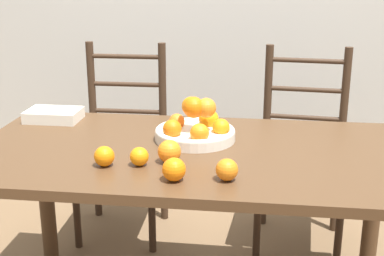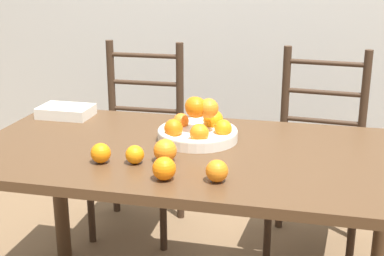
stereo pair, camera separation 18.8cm
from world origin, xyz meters
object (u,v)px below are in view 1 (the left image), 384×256
Objects in this scene: orange_loose_0 at (227,170)px; book_stack at (54,115)px; chair_left at (123,145)px; orange_loose_3 at (139,157)px; orange_loose_4 at (104,156)px; orange_loose_1 at (169,151)px; fruit_bowl at (196,128)px; chair_right at (302,153)px; orange_loose_2 at (174,169)px.

orange_loose_0 is 0.95m from book_stack.
chair_left is (-0.60, 1.00, -0.29)m from orange_loose_0.
orange_loose_0 is 1.11× the size of orange_loose_3.
orange_loose_1 is at bearing 15.76° from orange_loose_4.
book_stack is (-0.78, 0.56, -0.01)m from orange_loose_0.
book_stack is (-0.48, 0.47, -0.01)m from orange_loose_3.
fruit_bowl is 0.33m from orange_loose_3.
orange_loose_0 is 1.08m from chair_right.
fruit_bowl is at bearing -54.40° from chair_left.
fruit_bowl is 0.40m from orange_loose_2.
chair_right is (0.51, 0.87, -0.30)m from orange_loose_1.
orange_loose_2 is 0.18m from orange_loose_3.
book_stack is at bearing 126.88° from orange_loose_4.
orange_loose_4 is at bearing -130.96° from fruit_bowl.
orange_loose_1 is (-0.20, 0.13, 0.00)m from orange_loose_0.
chair_right reaches higher than orange_loose_2.
orange_loose_0 is 0.24m from orange_loose_1.
book_stack is (-0.36, 0.49, -0.01)m from orange_loose_4.
orange_loose_2 reaches higher than book_stack.
orange_loose_4 is 0.07× the size of chair_left.
orange_loose_4 is at bearing -53.12° from book_stack.
orange_loose_2 reaches higher than orange_loose_4.
chair_left is (-0.19, 0.93, -0.29)m from orange_loose_4.
book_stack is at bearing 143.31° from orange_loose_1.
fruit_bowl is 0.26m from orange_loose_1.
chair_right is (0.47, 1.02, -0.30)m from orange_loose_2.
orange_loose_2 is 1.15m from chair_left.
book_stack is at bearing 135.72° from orange_loose_3.
chair_right is at bearing 72.64° from orange_loose_0.
orange_loose_2 reaches higher than orange_loose_0.
orange_loose_3 is at bearing -157.24° from orange_loose_1.
orange_loose_4 is 0.61m from book_stack.
chair_right is at bearing 65.10° from orange_loose_2.
chair_left is (-0.30, 0.91, -0.29)m from orange_loose_3.
fruit_bowl is 3.84× the size of orange_loose_1.
chair_right is at bearing 22.09° from book_stack.
orange_loose_2 is at bearing -20.37° from orange_loose_4.
orange_loose_0 is at bearing -32.31° from orange_loose_1.
orange_loose_4 is (-0.21, -0.06, -0.01)m from orange_loose_1.
book_stack is at bearing -153.14° from chair_right.
orange_loose_3 is (-0.15, -0.29, -0.02)m from fruit_bowl.
orange_loose_4 is at bearing -79.27° from chair_left.
orange_loose_0 is (0.14, -0.38, -0.01)m from fruit_bowl.
chair_right reaches higher than fruit_bowl.
chair_right is 1.21m from book_stack.
orange_loose_1 is 0.16m from orange_loose_2.
orange_loose_0 is at bearing -59.74° from chair_left.
orange_loose_2 is at bearing -92.62° from fruit_bowl.
chair_right is at bearing 56.18° from orange_loose_3.
chair_left is at bearing 126.41° from fruit_bowl.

